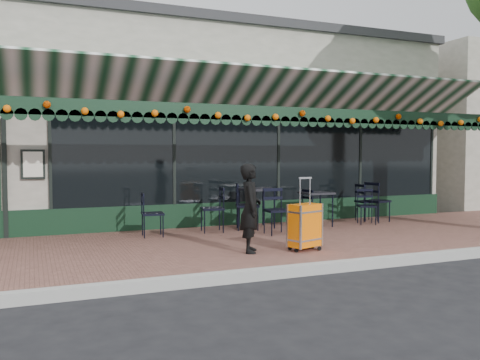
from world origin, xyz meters
name	(u,v)px	position (x,y,z in m)	size (l,w,h in m)	color
ground	(315,272)	(0.00, 0.00, 0.00)	(80.00, 80.00, 0.00)	black
sidewalk	(257,244)	(0.00, 2.00, 0.07)	(18.00, 4.00, 0.15)	brown
curb	(318,268)	(0.00, -0.08, 0.07)	(18.00, 0.16, 0.15)	#9E9E99
restaurant_building	(173,133)	(0.00, 7.84, 2.27)	(12.00, 9.60, 4.50)	gray
woman	(250,208)	(-0.57, 1.02, 0.85)	(0.51, 0.33, 1.39)	black
suitcase	(305,226)	(0.30, 0.82, 0.54)	(0.57, 0.43, 1.16)	orange
cafe_table_a	(316,195)	(1.88, 3.11, 0.81)	(0.59, 0.59, 0.73)	black
cafe_table_b	(257,192)	(0.62, 3.42, 0.89)	(0.67, 0.67, 0.83)	black
chair_a_left	(301,208)	(1.52, 3.13, 0.55)	(0.40, 0.40, 0.80)	black
chair_a_right	(367,202)	(3.39, 3.40, 0.58)	(0.43, 0.43, 0.87)	black
chair_a_front	(367,206)	(3.06, 2.95, 0.54)	(0.39, 0.39, 0.78)	black
chair_a_extra	(377,202)	(3.52, 3.18, 0.61)	(0.46, 0.46, 0.92)	black
chair_b_left	(212,209)	(-0.44, 3.21, 0.60)	(0.45, 0.45, 0.90)	black
chair_b_right	(247,206)	(0.33, 3.23, 0.63)	(0.48, 0.48, 0.96)	black
chair_b_front	(277,211)	(0.61, 2.45, 0.60)	(0.45, 0.45, 0.90)	black
chair_solo	(153,214)	(-1.65, 3.10, 0.57)	(0.42, 0.42, 0.84)	black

